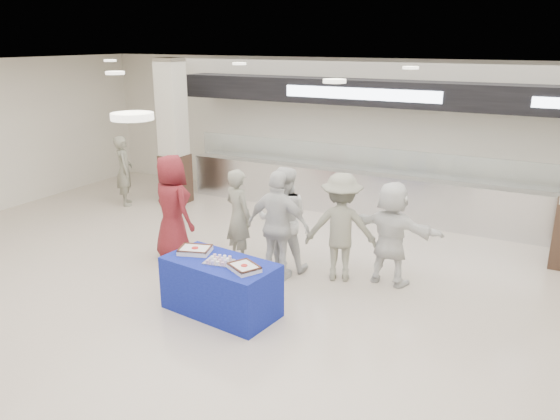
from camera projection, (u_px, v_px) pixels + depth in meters
The scene contains 14 objects.
ground at pixel (222, 322), 7.21m from camera, with size 14.00×14.00×0.00m, color beige.
serving_line at pixel (363, 160), 11.42m from camera, with size 8.70×0.85×2.80m.
column_left at pixel (173, 136), 12.07m from camera, with size 0.55×0.55×3.20m.
display_table at pixel (221, 287), 7.39m from camera, with size 1.55×0.78×0.75m, color #152596.
sheet_cake_left at pixel (195, 250), 7.55m from camera, with size 0.50×0.44×0.09m.
sheet_cake_right at pixel (244, 267), 6.98m from camera, with size 0.49×0.45×0.09m.
cupcake_tray at pixel (219, 260), 7.23m from camera, with size 0.41×0.33×0.06m.
civilian_maroon at pixel (172, 208), 9.08m from camera, with size 0.87×0.57×1.79m, color maroon.
soldier_a at pixel (239, 217), 8.94m from camera, with size 0.58×0.38×1.60m, color slate.
chef_tall at pixel (283, 219), 8.64m from camera, with size 0.83×0.65×1.70m, color silver.
chef_short at pixel (278, 226), 8.30m from camera, with size 1.01×0.42×1.72m, color silver.
soldier_b at pixel (341, 227), 8.29m from camera, with size 1.09×0.63×1.69m, color slate.
civilian_white at pixel (391, 233), 8.15m from camera, with size 1.49×0.48×1.61m, color white.
soldier_bg at pixel (124, 171), 12.12m from camera, with size 0.57×0.37×1.56m, color slate.
Camera 1 is at (3.66, -5.34, 3.59)m, focal length 35.00 mm.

